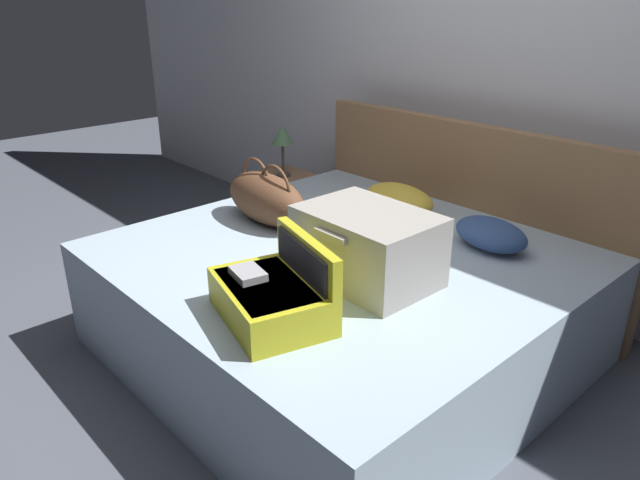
# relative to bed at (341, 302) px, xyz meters

# --- Properties ---
(ground_plane) EXTENTS (12.00, 12.00, 0.00)m
(ground_plane) POSITION_rel_bed_xyz_m (0.00, -0.40, -0.27)
(ground_plane) COLOR #4C515B
(back_wall) EXTENTS (8.00, 0.10, 2.60)m
(back_wall) POSITION_rel_bed_xyz_m (0.00, 1.25, 1.03)
(back_wall) COLOR silver
(back_wall) RESTS_ON ground
(bed) EXTENTS (2.00, 1.89, 0.55)m
(bed) POSITION_rel_bed_xyz_m (0.00, 0.00, 0.00)
(bed) COLOR #99ADBC
(bed) RESTS_ON ground
(headboard) EXTENTS (2.04, 0.08, 1.01)m
(headboard) POSITION_rel_bed_xyz_m (0.00, 0.98, 0.23)
(headboard) COLOR olive
(headboard) RESTS_ON ground
(hard_case_large) EXTENTS (0.57, 0.43, 0.30)m
(hard_case_large) POSITION_rel_bed_xyz_m (0.27, -0.12, 0.43)
(hard_case_large) COLOR gray
(hard_case_large) RESTS_ON bed
(hard_case_medium) EXTENTS (0.55, 0.46, 0.30)m
(hard_case_medium) POSITION_rel_bed_xyz_m (0.26, -0.62, 0.37)
(hard_case_medium) COLOR gold
(hard_case_medium) RESTS_ON bed
(duffel_bag) EXTENTS (0.59, 0.29, 0.33)m
(duffel_bag) POSITION_rel_bed_xyz_m (-0.55, -0.02, 0.41)
(duffel_bag) COLOR brown
(duffel_bag) RESTS_ON bed
(pillow_near_headboard) EXTENTS (0.40, 0.28, 0.14)m
(pillow_near_headboard) POSITION_rel_bed_xyz_m (0.45, 0.55, 0.35)
(pillow_near_headboard) COLOR navy
(pillow_near_headboard) RESTS_ON bed
(pillow_center_head) EXTENTS (0.45, 0.28, 0.16)m
(pillow_center_head) POSITION_rel_bed_xyz_m (-0.16, 0.60, 0.35)
(pillow_center_head) COLOR gold
(pillow_center_head) RESTS_ON bed
(nightstand) EXTENTS (0.44, 0.40, 0.49)m
(nightstand) POSITION_rel_bed_xyz_m (-1.28, 0.69, -0.03)
(nightstand) COLOR olive
(nightstand) RESTS_ON ground
(table_lamp) EXTENTS (0.15, 0.15, 0.35)m
(table_lamp) POSITION_rel_bed_xyz_m (-1.28, 0.69, 0.48)
(table_lamp) COLOR #3F3833
(table_lamp) RESTS_ON nightstand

